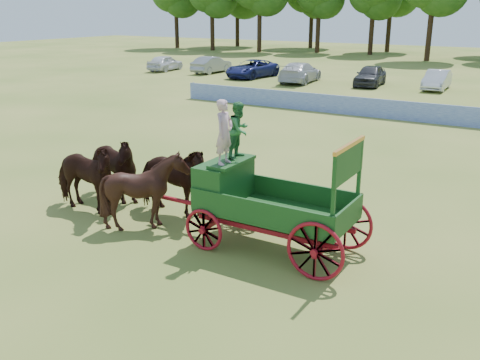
# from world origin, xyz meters

# --- Properties ---
(ground) EXTENTS (160.00, 160.00, 0.00)m
(ground) POSITION_xyz_m (0.00, 0.00, 0.00)
(ground) COLOR #978E44
(ground) RESTS_ON ground
(horse_lead_left) EXTENTS (2.59, 1.28, 2.14)m
(horse_lead_left) POSITION_xyz_m (-4.26, -0.60, 1.07)
(horse_lead_left) COLOR black
(horse_lead_left) RESTS_ON ground
(horse_lead_right) EXTENTS (2.66, 1.47, 2.14)m
(horse_lead_right) POSITION_xyz_m (-4.26, 0.50, 1.07)
(horse_lead_right) COLOR black
(horse_lead_right) RESTS_ON ground
(horse_wheel_left) EXTENTS (1.97, 1.76, 2.15)m
(horse_wheel_left) POSITION_xyz_m (-1.86, -0.60, 1.07)
(horse_wheel_left) COLOR black
(horse_wheel_left) RESTS_ON ground
(horse_wheel_right) EXTENTS (2.64, 1.40, 2.14)m
(horse_wheel_right) POSITION_xyz_m (-1.86, 0.50, 1.07)
(horse_wheel_right) COLOR black
(horse_wheel_right) RESTS_ON ground
(farm_dray) EXTENTS (6.00, 2.00, 3.75)m
(farm_dray) POSITION_xyz_m (1.11, -0.04, 1.60)
(farm_dray) COLOR maroon
(farm_dray) RESTS_ON ground
(sponsor_banner) EXTENTS (26.00, 0.08, 1.05)m
(sponsor_banner) POSITION_xyz_m (-1.00, 18.00, 0.53)
(sponsor_banner) COLOR #1D3A9E
(sponsor_banner) RESTS_ON ground
(parked_cars) EXTENTS (42.59, 7.25, 1.63)m
(parked_cars) POSITION_xyz_m (-6.61, 30.16, 0.75)
(parked_cars) COLOR silver
(parked_cars) RESTS_ON ground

